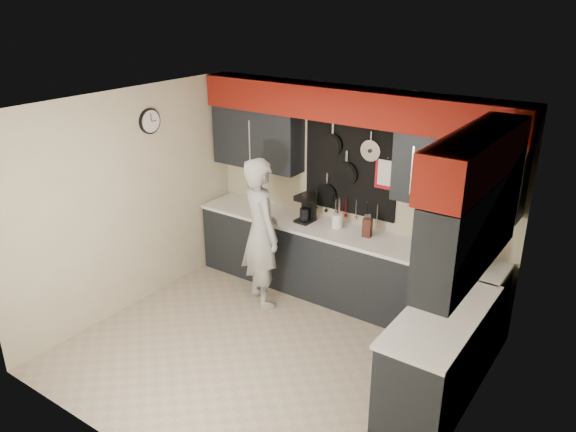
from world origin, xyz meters
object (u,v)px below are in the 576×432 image
Objects in this scene: coffee_maker at (307,207)px; utensil_crock at (337,221)px; knife_block at (367,227)px; person at (261,233)px; microwave at (452,247)px.

utensil_crock is at bearing 10.27° from coffee_maker.
knife_block is 0.84m from coffee_maker.
utensil_crock is 0.09× the size of person.
utensil_crock is 0.48× the size of coffee_maker.
microwave is 3.05× the size of utensil_crock.
coffee_maker is at bearing -177.20° from microwave.
person is at bearing -106.47° from coffee_maker.
person reaches higher than microwave.
person is at bearing -160.10° from knife_block.
microwave is 1.86m from coffee_maker.
knife_block is (-1.02, 0.03, -0.03)m from microwave.
person is (-0.24, -0.63, -0.18)m from coffee_maker.
microwave is 2.30× the size of knife_block.
utensil_crock is 0.43m from coffee_maker.
knife_block reaches higher than utensil_crock.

